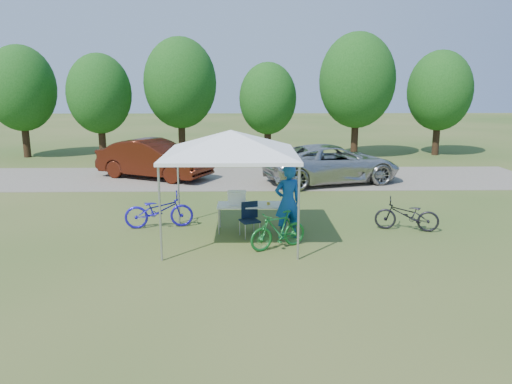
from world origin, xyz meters
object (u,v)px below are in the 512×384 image
at_px(bike_blue, 159,210).
at_px(sedan, 154,159).
at_px(bike_green, 278,230).
at_px(cooler, 237,198).
at_px(bike_dark, 407,215).
at_px(cyclist, 288,202).
at_px(folding_table, 251,206).
at_px(minivan, 332,164).
at_px(folding_chair, 250,216).

height_order(bike_blue, sedan, sedan).
bearing_deg(bike_green, sedan, 178.43).
bearing_deg(sedan, cooler, -128.75).
bearing_deg(sedan, bike_blue, -142.92).
relative_size(bike_dark, sedan, 0.35).
bearing_deg(bike_dark, bike_blue, -78.77).
relative_size(cyclist, sedan, 0.40).
xyz_separation_m(bike_blue, bike_green, (3.10, -1.80, -0.03)).
xyz_separation_m(cooler, sedan, (-3.48, 7.36, -0.10)).
height_order(cooler, sedan, sedan).
relative_size(folding_table, bike_blue, 0.96).
xyz_separation_m(folding_table, minivan, (3.19, 6.29, 0.08)).
distance_m(folding_chair, minivan, 7.45).
distance_m(folding_chair, bike_green, 1.24).
bearing_deg(cyclist, folding_table, -54.15).
distance_m(cooler, bike_blue, 2.17).
bearing_deg(cyclist, bike_green, 52.13).
bearing_deg(bike_dark, folding_table, -76.19).
distance_m(cyclist, bike_green, 0.98).
height_order(folding_table, bike_green, bike_green).
xyz_separation_m(folding_table, cyclist, (0.91, -0.65, 0.27)).
bearing_deg(bike_dark, cooler, -76.10).
relative_size(bike_green, minivan, 0.28).
height_order(folding_table, sedan, sedan).
height_order(bike_blue, bike_dark, bike_blue).
bearing_deg(folding_table, cyclist, -35.46).
bearing_deg(cooler, bike_green, -55.66).
bearing_deg(sedan, folding_chair, -127.94).
xyz_separation_m(folding_table, cooler, (-0.36, 0.00, 0.22)).
xyz_separation_m(cooler, cyclist, (1.28, -0.65, 0.05)).
height_order(folding_chair, bike_green, bike_green).
relative_size(cooler, bike_blue, 0.27).
xyz_separation_m(cooler, bike_blue, (-2.10, 0.35, -0.41)).
xyz_separation_m(bike_blue, minivan, (5.65, 5.95, 0.28)).
bearing_deg(sedan, bike_dark, -107.16).
height_order(cooler, bike_dark, cooler).
height_order(cooler, bike_blue, cooler).
height_order(bike_blue, bike_green, bike_blue).
height_order(cyclist, minivan, cyclist).
bearing_deg(folding_chair, cooler, 106.98).
relative_size(folding_table, folding_chair, 2.01).
height_order(cooler, minivan, minivan).
xyz_separation_m(folding_chair, sedan, (-3.81, 7.77, 0.29)).
distance_m(folding_chair, bike_blue, 2.55).
xyz_separation_m(bike_blue, sedan, (-1.38, 7.02, 0.32)).
bearing_deg(minivan, sedan, 65.36).
xyz_separation_m(cyclist, minivan, (2.28, 6.95, -0.18)).
bearing_deg(bike_dark, cyclist, -64.96).
relative_size(bike_green, bike_dark, 0.91).
bearing_deg(minivan, bike_dark, 172.21).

